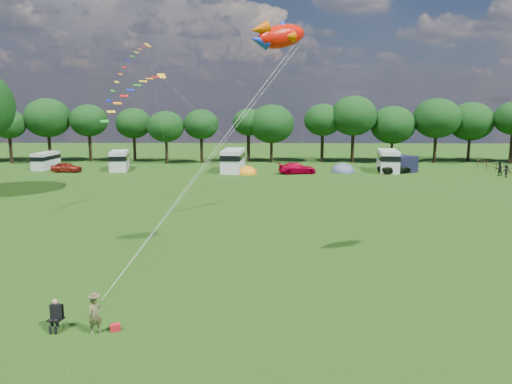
{
  "coord_description": "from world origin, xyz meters",
  "views": [
    {
      "loc": [
        0.46,
        -22.44,
        9.65
      ],
      "look_at": [
        0.0,
        8.0,
        4.0
      ],
      "focal_mm": 35.0,
      "sensor_mm": 36.0,
      "label": 1
    }
  ],
  "objects_px": {
    "fish_kite": "(277,36)",
    "walker_a": "(499,169)",
    "car_a": "(66,167)",
    "car_c": "(297,168)",
    "camp_chair": "(56,311)",
    "walker_b": "(506,171)",
    "campervan_b": "(119,160)",
    "campervan_d": "(388,160)",
    "campervan_c": "(233,160)",
    "kite_flyer": "(95,315)",
    "car_d": "(395,168)",
    "tent_orange": "(247,174)",
    "campervan_a": "(46,160)",
    "tent_greyblue": "(343,172)"
  },
  "relations": [
    {
      "from": "car_c",
      "to": "campervan_d",
      "type": "bearing_deg",
      "value": -89.34
    },
    {
      "from": "car_d",
      "to": "walker_a",
      "type": "height_order",
      "value": "walker_a"
    },
    {
      "from": "fish_kite",
      "to": "walker_a",
      "type": "xyz_separation_m",
      "value": [
        29.64,
        36.2,
        -12.13
      ]
    },
    {
      "from": "campervan_d",
      "to": "tent_greyblue",
      "type": "bearing_deg",
      "value": 104.66
    },
    {
      "from": "campervan_b",
      "to": "campervan_a",
      "type": "bearing_deg",
      "value": 74.94
    },
    {
      "from": "campervan_c",
      "to": "kite_flyer",
      "type": "height_order",
      "value": "campervan_c"
    },
    {
      "from": "campervan_d",
      "to": "camp_chair",
      "type": "height_order",
      "value": "campervan_d"
    },
    {
      "from": "tent_orange",
      "to": "fish_kite",
      "type": "distance_m",
      "value": 39.5
    },
    {
      "from": "campervan_a",
      "to": "kite_flyer",
      "type": "xyz_separation_m",
      "value": [
        23.74,
        -50.11,
        -0.44
      ]
    },
    {
      "from": "kite_flyer",
      "to": "car_c",
      "type": "bearing_deg",
      "value": 37.95
    },
    {
      "from": "camp_chair",
      "to": "walker_b",
      "type": "height_order",
      "value": "walker_b"
    },
    {
      "from": "car_a",
      "to": "campervan_d",
      "type": "height_order",
      "value": "campervan_d"
    },
    {
      "from": "car_d",
      "to": "campervan_a",
      "type": "xyz_separation_m",
      "value": [
        -48.27,
        3.33,
        0.62
      ]
    },
    {
      "from": "campervan_d",
      "to": "walker_b",
      "type": "relative_size",
      "value": 3.87
    },
    {
      "from": "car_d",
      "to": "campervan_d",
      "type": "bearing_deg",
      "value": -3.02
    },
    {
      "from": "car_c",
      "to": "car_d",
      "type": "bearing_deg",
      "value": -96.73
    },
    {
      "from": "car_a",
      "to": "fish_kite",
      "type": "height_order",
      "value": "fish_kite"
    },
    {
      "from": "campervan_d",
      "to": "walker_b",
      "type": "distance_m",
      "value": 14.56
    },
    {
      "from": "car_c",
      "to": "walker_a",
      "type": "relative_size",
      "value": 2.69
    },
    {
      "from": "campervan_c",
      "to": "tent_greyblue",
      "type": "xyz_separation_m",
      "value": [
        14.89,
        -0.37,
        -1.59
      ]
    },
    {
      "from": "campervan_a",
      "to": "campervan_c",
      "type": "relative_size",
      "value": 0.78
    },
    {
      "from": "car_c",
      "to": "fish_kite",
      "type": "relative_size",
      "value": 1.36
    },
    {
      "from": "kite_flyer",
      "to": "fish_kite",
      "type": "height_order",
      "value": "fish_kite"
    },
    {
      "from": "campervan_a",
      "to": "campervan_d",
      "type": "distance_m",
      "value": 47.75
    },
    {
      "from": "campervan_d",
      "to": "walker_b",
      "type": "bearing_deg",
      "value": -103.58
    },
    {
      "from": "campervan_d",
      "to": "fish_kite",
      "type": "xyz_separation_m",
      "value": [
        -16.25,
        -39.87,
        11.46
      ]
    },
    {
      "from": "kite_flyer",
      "to": "campervan_d",
      "type": "bearing_deg",
      "value": 25.56
    },
    {
      "from": "tent_orange",
      "to": "fish_kite",
      "type": "height_order",
      "value": "fish_kite"
    },
    {
      "from": "campervan_a",
      "to": "walker_b",
      "type": "relative_size",
      "value": 3.09
    },
    {
      "from": "car_c",
      "to": "tent_greyblue",
      "type": "height_order",
      "value": "car_c"
    },
    {
      "from": "car_a",
      "to": "car_c",
      "type": "distance_m",
      "value": 31.07
    },
    {
      "from": "tent_greyblue",
      "to": "kite_flyer",
      "type": "relative_size",
      "value": 2.23
    },
    {
      "from": "tent_orange",
      "to": "walker_b",
      "type": "xyz_separation_m",
      "value": [
        32.69,
        -2.49,
        0.78
      ]
    },
    {
      "from": "car_a",
      "to": "camp_chair",
      "type": "relative_size",
      "value": 2.96
    },
    {
      "from": "campervan_c",
      "to": "fish_kite",
      "type": "distance_m",
      "value": 41.33
    },
    {
      "from": "campervan_b",
      "to": "walker_b",
      "type": "distance_m",
      "value": 50.94
    },
    {
      "from": "car_a",
      "to": "campervan_c",
      "type": "relative_size",
      "value": 0.65
    },
    {
      "from": "tent_orange",
      "to": "camp_chair",
      "type": "height_order",
      "value": "camp_chair"
    },
    {
      "from": "tent_orange",
      "to": "kite_flyer",
      "type": "distance_m",
      "value": 45.98
    },
    {
      "from": "car_a",
      "to": "tent_orange",
      "type": "distance_m",
      "value": 24.52
    },
    {
      "from": "campervan_b",
      "to": "walker_a",
      "type": "bearing_deg",
      "value": -105.03
    },
    {
      "from": "tent_orange",
      "to": "kite_flyer",
      "type": "bearing_deg",
      "value": -96.09
    },
    {
      "from": "walker_a",
      "to": "car_d",
      "type": "bearing_deg",
      "value": -17.4
    },
    {
      "from": "campervan_b",
      "to": "campervan_d",
      "type": "xyz_separation_m",
      "value": [
        37.0,
        -0.77,
        0.14
      ]
    },
    {
      "from": "car_a",
      "to": "campervan_c",
      "type": "distance_m",
      "value": 22.5
    },
    {
      "from": "walker_b",
      "to": "fish_kite",
      "type": "bearing_deg",
      "value": 55.04
    },
    {
      "from": "car_c",
      "to": "campervan_a",
      "type": "relative_size",
      "value": 0.97
    },
    {
      "from": "campervan_a",
      "to": "walker_b",
      "type": "height_order",
      "value": "campervan_a"
    },
    {
      "from": "walker_b",
      "to": "car_d",
      "type": "bearing_deg",
      "value": -9.53
    },
    {
      "from": "campervan_b",
      "to": "walker_a",
      "type": "height_order",
      "value": "campervan_b"
    }
  ]
}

